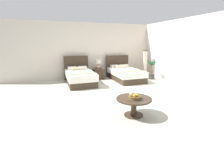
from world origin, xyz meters
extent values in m
cube|color=#B9B9A7|center=(0.00, 0.00, -0.01)|extent=(9.60, 10.18, 0.02)
cube|color=beige|center=(0.00, 3.29, 1.39)|extent=(9.60, 0.12, 2.79)
cube|color=silver|center=(3.00, 0.40, 1.39)|extent=(0.12, 5.78, 2.79)
cube|color=#3C2D20|center=(-1.10, 1.99, 0.13)|extent=(1.10, 1.98, 0.27)
cube|color=white|center=(-1.10, 1.99, 0.40)|extent=(1.14, 2.02, 0.27)
cube|color=#3C2D20|center=(-1.10, 3.01, 0.58)|extent=(1.18, 0.07, 1.16)
cube|color=white|center=(-1.34, 2.72, 0.61)|extent=(0.40, 0.30, 0.14)
cube|color=white|center=(-0.86, 2.72, 0.61)|extent=(0.40, 0.30, 0.14)
cylinder|color=beige|center=(-1.10, 2.48, 0.62)|extent=(0.60, 0.15, 0.15)
cube|color=gray|center=(-1.10, 1.44, 0.55)|extent=(1.16, 0.33, 0.01)
cube|color=#3C2D20|center=(1.10, 1.99, 0.13)|extent=(1.19, 2.09, 0.27)
cube|color=white|center=(1.10, 1.99, 0.39)|extent=(1.23, 2.13, 0.25)
cube|color=#3C2D20|center=(1.10, 3.06, 0.56)|extent=(1.26, 0.07, 1.12)
cube|color=white|center=(0.84, 2.77, 0.59)|extent=(0.43, 0.30, 0.14)
cube|color=white|center=(1.36, 2.77, 0.59)|extent=(0.43, 0.30, 0.14)
cylinder|color=beige|center=(1.10, 2.53, 0.59)|extent=(0.65, 0.15, 0.15)
cube|color=gray|center=(1.10, 1.40, 0.52)|extent=(1.24, 0.35, 0.01)
cube|color=#3C2D20|center=(-0.06, 2.71, 0.25)|extent=(0.50, 0.46, 0.51)
sphere|color=tan|center=(-0.06, 2.47, 0.33)|extent=(0.02, 0.02, 0.02)
cylinder|color=tan|center=(-0.06, 2.73, 0.52)|extent=(0.18, 0.18, 0.02)
ellipsoid|color=tan|center=(-0.06, 2.73, 0.63)|extent=(0.22, 0.22, 0.21)
cylinder|color=#99844C|center=(-0.06, 2.73, 0.76)|extent=(0.02, 0.02, 0.04)
cylinder|color=beige|center=(-0.06, 2.73, 0.88)|extent=(0.29, 0.29, 0.20)
cylinder|color=gray|center=(0.08, 2.67, 0.59)|extent=(0.08, 0.08, 0.17)
torus|color=gray|center=(0.08, 2.67, 0.68)|extent=(0.08, 0.08, 0.01)
cylinder|color=#3C2D20|center=(-0.41, -1.75, 0.01)|extent=(0.48, 0.48, 0.02)
cylinder|color=#3C2D20|center=(-0.41, -1.75, 0.21)|extent=(0.14, 0.14, 0.42)
cylinder|color=#3C2D20|center=(-0.41, -1.75, 0.44)|extent=(0.88, 0.88, 0.04)
cylinder|color=brown|center=(-0.43, -1.80, 0.49)|extent=(0.31, 0.31, 0.07)
torus|color=brown|center=(-0.43, -1.80, 0.52)|extent=(0.33, 0.33, 0.02)
sphere|color=gold|center=(-0.38, -1.85, 0.55)|extent=(0.07, 0.07, 0.07)
sphere|color=orange|center=(-0.36, -1.77, 0.56)|extent=(0.08, 0.08, 0.08)
sphere|color=red|center=(-0.43, -1.73, 0.56)|extent=(0.08, 0.08, 0.08)
sphere|color=#C0B689|center=(-0.50, -1.78, 0.58)|extent=(0.13, 0.13, 0.13)
sphere|color=gold|center=(-0.46, -1.86, 0.55)|extent=(0.08, 0.08, 0.08)
sphere|color=red|center=(-0.43, -1.50, 0.49)|extent=(0.08, 0.08, 0.08)
cube|color=black|center=(2.49, 2.56, 0.01)|extent=(0.20, 0.20, 0.03)
cube|color=#F3DDCB|center=(2.49, 2.56, 0.69)|extent=(0.16, 0.16, 1.32)
cube|color=black|center=(2.49, 2.56, 1.36)|extent=(0.20, 0.20, 0.02)
cylinder|color=#3A3838|center=(2.40, 1.74, 0.13)|extent=(0.31, 0.31, 0.26)
cylinder|color=brown|center=(2.40, 1.74, 0.47)|extent=(0.04, 0.04, 0.43)
ellipsoid|color=#235432|center=(2.50, 1.75, 0.82)|extent=(0.24, 0.07, 0.31)
ellipsoid|color=#235432|center=(2.46, 1.90, 0.80)|extent=(0.15, 0.36, 0.30)
ellipsoid|color=#235432|center=(2.32, 1.86, 0.81)|extent=(0.21, 0.28, 0.32)
ellipsoid|color=#235432|center=(2.30, 1.75, 0.80)|extent=(0.25, 0.06, 0.28)
ellipsoid|color=#235432|center=(2.36, 1.67, 0.80)|extent=(0.14, 0.20, 0.28)
ellipsoid|color=#235432|center=(2.46, 1.66, 0.79)|extent=(0.18, 0.23, 0.27)
camera|label=1|loc=(-2.29, -5.26, 1.80)|focal=26.89mm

